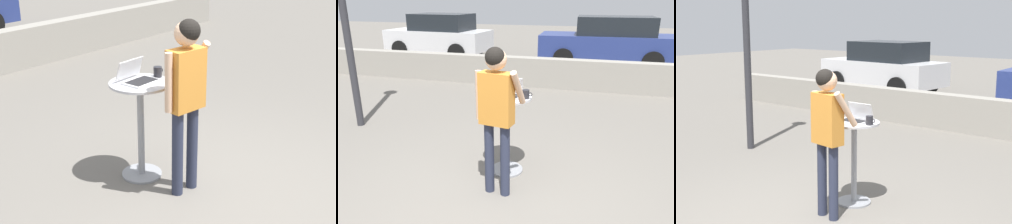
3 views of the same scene
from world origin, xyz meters
The scene contains 8 objects.
ground_plane centered at (0.00, 0.00, 0.00)m, with size 50.00×50.00×0.00m, color slate.
pavement_kerb centered at (0.00, 5.48, 0.37)m, with size 14.96×0.35×0.74m.
cafe_table centered at (-0.17, 1.02, 0.65)m, with size 0.62×0.62×1.04m.
laptop centered at (-0.17, 1.06, 1.08)m, with size 0.34×0.31×0.22m.
coffee_mug centered at (0.08, 1.00, 1.09)m, with size 0.13×0.09×0.11m.
standing_person centered at (-0.14, 0.48, 1.09)m, with size 0.53×0.35×1.72m.
parked_car_near_street centered at (1.17, 8.83, 0.82)m, with size 4.44×1.87×1.62m.
parked_car_further_down centered at (-5.07, 8.95, 0.82)m, with size 4.04×2.06×1.62m.
Camera 2 is at (0.87, -2.73, 2.19)m, focal length 35.00 mm.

